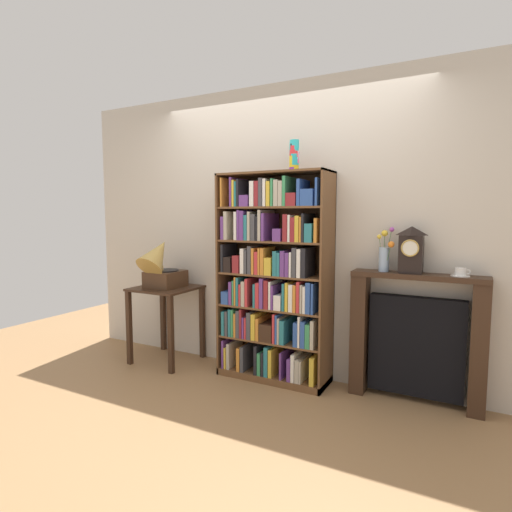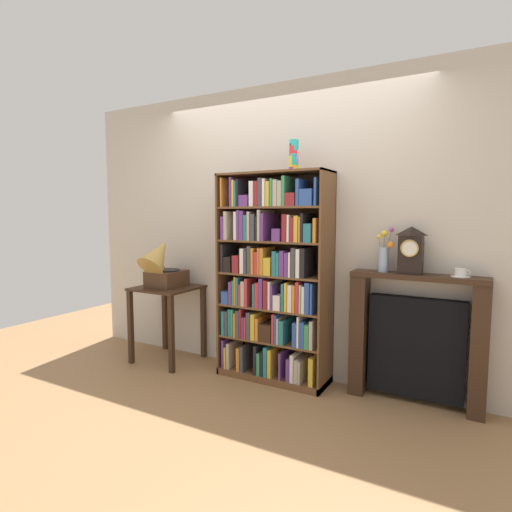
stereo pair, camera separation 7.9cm
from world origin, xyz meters
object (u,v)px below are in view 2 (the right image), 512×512
Objects in this scene: flower_vase at (384,255)px; bookshelf at (273,282)px; cup_stack at (294,156)px; side_table_left at (167,304)px; fireplace_mantel at (416,340)px; teacup_with_saucer at (461,273)px; gramophone at (162,265)px; mantel_clock at (411,250)px.

bookshelf is at bearing -174.37° from flower_vase.
cup_stack is (0.19, 0.01, 1.07)m from bookshelf.
side_table_left is (-1.13, -0.09, -0.30)m from bookshelf.
bookshelf reaches higher than flower_vase.
teacup_with_saucer is at bearing -3.16° from fireplace_mantel.
teacup_with_saucer is (2.59, 0.24, 0.06)m from gramophone.
bookshelf is 2.43× the size of side_table_left.
gramophone is at bearing -173.18° from flower_vase.
bookshelf is 1.17m from mantel_clock.
flower_vase is 2.62× the size of teacup_with_saucer.
gramophone is 1.52× the size of mantel_clock.
bookshelf reaches higher than mantel_clock.
mantel_clock is (1.12, 0.09, 0.32)m from bookshelf.
bookshelf is 3.34× the size of gramophone.
mantel_clock is at bearing 6.15° from gramophone.
fireplace_mantel is at bearing 176.84° from teacup_with_saucer.
cup_stack is at bearing 7.09° from gramophone.
gramophone is 2.08m from flower_vase.
side_table_left is at bearing -175.03° from flower_vase.
mantel_clock is 1.03× the size of flower_vase.
gramophone is 0.54× the size of fireplace_mantel.
bookshelf is at bearing -175.51° from mantel_clock.
flower_vase is (0.92, 0.09, 0.27)m from bookshelf.
teacup_with_saucer reaches higher than fireplace_mantel.
gramophone is at bearing -172.22° from bookshelf.
cup_stack is 1.90m from side_table_left.
gramophone is at bearing -174.61° from teacup_with_saucer.
side_table_left is at bearing -175.54° from mantel_clock.
bookshelf is at bearing -174.84° from fireplace_mantel.
fireplace_mantel is 0.61m from teacup_with_saucer.
bookshelf is 1.79× the size of fireplace_mantel.
bookshelf reaches higher than fireplace_mantel.
fireplace_mantel is 0.70m from flower_vase.
cup_stack reaches higher than mantel_clock.
mantel_clock reaches higher than fireplace_mantel.
teacup_with_saucer is (1.46, 0.09, 0.17)m from bookshelf.
side_table_left is at bearing -175.57° from bookshelf.
cup_stack is at bearing -175.19° from mantel_clock.
side_table_left is 0.74× the size of fireplace_mantel.
gramophone is 2.61m from teacup_with_saucer.
cup_stack is 0.71× the size of mantel_clock.
bookshelf is 5.23× the size of flower_vase.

